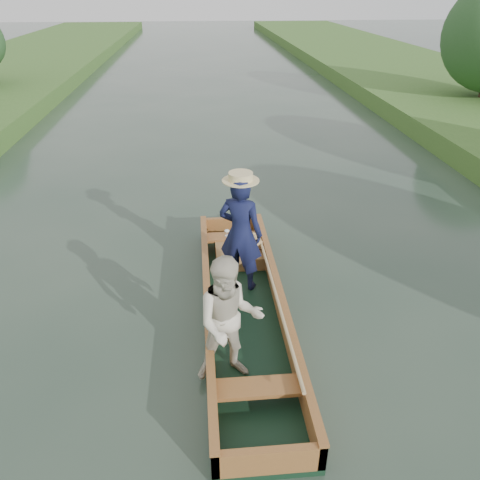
{
  "coord_description": "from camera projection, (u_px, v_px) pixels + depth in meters",
  "views": [
    {
      "loc": [
        -0.53,
        -5.29,
        4.21
      ],
      "look_at": [
        0.0,
        0.6,
        0.95
      ],
      "focal_mm": 35.0,
      "sensor_mm": 36.0,
      "label": 1
    }
  ],
  "objects": [
    {
      "name": "ground",
      "position": [
        244.0,
        318.0,
        6.69
      ],
      "size": [
        120.0,
        120.0,
        0.0
      ],
      "primitive_type": "plane",
      "color": "#283D30",
      "rests_on": "ground"
    },
    {
      "name": "punt",
      "position": [
        239.0,
        287.0,
        6.32
      ],
      "size": [
        1.24,
        5.0,
        1.91
      ],
      "color": "black",
      "rests_on": "ground"
    },
    {
      "name": "trees_far",
      "position": [
        269.0,
        55.0,
        12.92
      ],
      "size": [
        22.85,
        16.09,
        4.51
      ],
      "color": "#47331E",
      "rests_on": "ground"
    }
  ]
}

